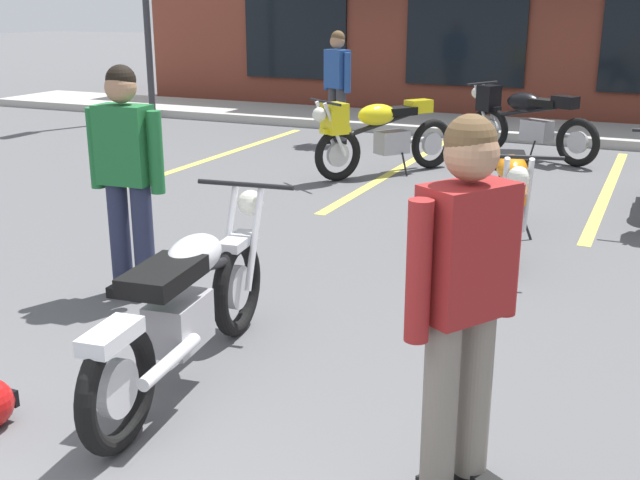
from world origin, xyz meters
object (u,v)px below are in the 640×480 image
Objects in this scene: motorcycle_foreground_classic at (187,305)px; person_by_back_row at (126,168)px; motorcycle_blue_standard at (379,133)px; person_in_black_shirt at (464,290)px; person_in_shorts_foreground at (337,80)px; motorcycle_red_sportbike at (526,119)px; motorcycle_silver_naked at (509,194)px.

person_by_back_row reaches higher than motorcycle_foreground_classic.
motorcycle_blue_standard is 6.58m from person_in_black_shirt.
motorcycle_blue_standard is 2.36m from person_in_shorts_foreground.
motorcycle_red_sportbike is 8.06m from person_in_black_shirt.
motorcycle_blue_standard is (-2.04, 2.24, 0.07)m from motorcycle_silver_naked.
person_in_shorts_foreground is (-2.81, -0.06, 0.42)m from motorcycle_red_sportbike.
motorcycle_red_sportbike is at bearing 1.29° from person_in_shorts_foreground.
person_in_black_shirt is at bearing -66.84° from motorcycle_blue_standard.
person_by_back_row is at bearing -92.73° from motorcycle_blue_standard.
motorcycle_red_sportbike is at bearing 75.87° from person_by_back_row.
motorcycle_foreground_classic is at bearing -80.60° from motorcycle_blue_standard.
person_in_shorts_foreground is at bearing -178.71° from motorcycle_red_sportbike.
person_by_back_row is at bearing -104.13° from motorcycle_red_sportbike.
motorcycle_foreground_classic is 3.56m from motorcycle_silver_naked.
motorcycle_silver_naked is at bearing 98.12° from person_in_black_shirt.
motorcycle_foreground_classic is 7.58m from motorcycle_red_sportbike.
person_by_back_row is at bearing -79.94° from person_in_shorts_foreground.
motorcycle_blue_standard is at bearing 87.27° from person_by_back_row.
motorcycle_red_sportbike is 4.23m from motorcycle_silver_naked.
motorcycle_red_sportbike is 2.41m from motorcycle_blue_standard.
person_by_back_row reaches higher than motorcycle_blue_standard.
person_in_shorts_foreground is 1.00× the size of person_by_back_row.
motorcycle_blue_standard is at bearing 113.16° from person_in_black_shirt.
motorcycle_foreground_classic is 1.60m from person_by_back_row.
person_in_black_shirt reaches higher than motorcycle_blue_standard.
person_by_back_row is (1.15, -6.50, 0.00)m from person_in_shorts_foreground.
motorcycle_blue_standard is (-1.43, -1.94, 0.00)m from motorcycle_red_sportbike.
motorcycle_foreground_classic is 5.71m from motorcycle_blue_standard.
motorcycle_blue_standard is at bearing 99.40° from motorcycle_foreground_classic.
person_in_black_shirt is (1.65, -0.41, 0.49)m from motorcycle_foreground_classic.
motorcycle_foreground_classic and motorcycle_silver_naked have the same top height.
motorcycle_silver_naked is (1.11, 3.38, 0.00)m from motorcycle_foreground_classic.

